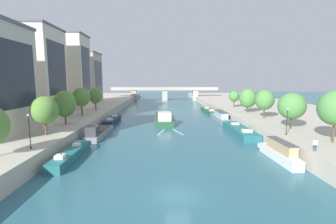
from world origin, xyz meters
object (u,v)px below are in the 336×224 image
at_px(moored_boat_right_midway, 239,130).
at_px(moored_boat_right_near, 209,111).
at_px(tree_left_distant, 95,96).
at_px(tree_right_second, 234,96).
at_px(tree_left_by_lamp, 81,97).
at_px(tree_left_second, 45,110).
at_px(person_on_quay, 315,144).
at_px(tree_right_third, 292,106).
at_px(tree_right_end_of_row, 265,100).
at_px(moored_boat_left_downstream, 71,154).
at_px(bridge_far, 165,92).
at_px(moored_boat_left_lone, 99,132).
at_px(lamppost_left_bank, 29,130).
at_px(tree_right_by_lamp, 248,98).
at_px(lamppost_right_bank, 287,120).
at_px(tree_right_midway, 336,108).
at_px(moored_boat_left_gap_after, 113,120).
at_px(tree_left_nearest, 65,104).
at_px(moored_boat_right_lone, 220,117).
at_px(moored_boat_right_second, 279,152).
at_px(barge_midriver, 164,118).

bearing_deg(moored_boat_right_midway, moored_boat_right_near, 90.25).
xyz_separation_m(tree_left_distant, tree_right_second, (42.41, 6.53, -0.71)).
bearing_deg(tree_left_by_lamp, moored_boat_right_near, 32.28).
distance_m(tree_left_second, person_on_quay, 39.06).
xyz_separation_m(tree_right_third, tree_right_end_of_row, (0.20, 11.81, 0.10)).
relative_size(moored_boat_left_downstream, tree_left_by_lamp, 1.85).
xyz_separation_m(tree_left_second, tree_right_end_of_row, (42.23, 15.70, 0.22)).
bearing_deg(tree_right_third, tree_left_second, -174.71).
bearing_deg(person_on_quay, tree_left_second, 165.53).
distance_m(tree_left_second, tree_right_end_of_row, 45.06).
xyz_separation_m(moored_boat_right_midway, tree_left_second, (-34.96, -10.61, 5.73)).
bearing_deg(bridge_far, moored_boat_left_lone, -99.81).
height_order(moored_boat_left_downstream, lamppost_left_bank, lamppost_left_bank).
distance_m(tree_right_by_lamp, lamppost_right_bank, 26.43).
distance_m(moored_boat_right_near, tree_right_third, 40.20).
xyz_separation_m(moored_boat_right_midway, tree_left_by_lamp, (-35.97, 9.75, 6.28)).
bearing_deg(tree_right_second, tree_right_midway, -88.65).
height_order(moored_boat_left_lone, moored_boat_left_gap_after, moored_boat_left_lone).
height_order(moored_boat_right_midway, bridge_far, bridge_far).
bearing_deg(lamppost_right_bank, tree_right_by_lamp, 83.20).
relative_size(tree_right_third, lamppost_left_bank, 1.45).
bearing_deg(tree_right_second, tree_right_third, -89.74).
bearing_deg(person_on_quay, tree_right_midway, 37.58).
bearing_deg(tree_left_nearest, tree_left_by_lamp, 92.13).
height_order(moored_boat_right_lone, bridge_far, bridge_far).
xyz_separation_m(moored_boat_left_downstream, moored_boat_left_gap_after, (0.07, 28.36, 0.02)).
distance_m(moored_boat_left_gap_after, moored_boat_right_near, 35.02).
xyz_separation_m(tree_left_by_lamp, tree_left_distant, (0.47, 10.56, -0.30)).
bearing_deg(moored_boat_right_midway, moored_boat_left_lone, -176.14).
distance_m(moored_boat_right_near, tree_left_distant, 37.85).
bearing_deg(moored_boat_right_second, moored_boat_left_gap_after, 134.67).
bearing_deg(tree_left_nearest, lamppost_left_bank, -82.16).
relative_size(barge_midriver, tree_left_second, 3.34).
relative_size(tree_right_midway, bridge_far, 0.13).
relative_size(lamppost_left_bank, bridge_far, 0.08).
xyz_separation_m(barge_midriver, tree_right_end_of_row, (23.13, -9.95, 5.62)).
distance_m(moored_boat_left_lone, moored_boat_right_near, 44.78).
relative_size(tree_left_nearest, lamppost_left_bank, 1.48).
relative_size(moored_boat_left_downstream, tree_right_midway, 1.70).
relative_size(moored_boat_left_lone, moored_boat_left_gap_after, 1.08).
bearing_deg(moored_boat_right_second, bridge_far, 98.75).
xyz_separation_m(moored_boat_right_midway, lamppost_right_bank, (3.77, -11.57, 4.11)).
bearing_deg(lamppost_left_bank, tree_right_midway, 2.86).
xyz_separation_m(barge_midriver, tree_left_nearest, (-19.70, -16.30, 5.46)).
relative_size(tree_left_distant, lamppost_right_bank, 1.50).
height_order(tree_left_by_lamp, bridge_far, tree_left_by_lamp).
bearing_deg(tree_right_end_of_row, moored_boat_right_second, -108.05).
relative_size(moored_boat_right_lone, tree_right_end_of_row, 2.11).
bearing_deg(tree_left_second, moored_boat_right_second, -10.08).
bearing_deg(tree_right_by_lamp, moored_boat_right_second, -102.14).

